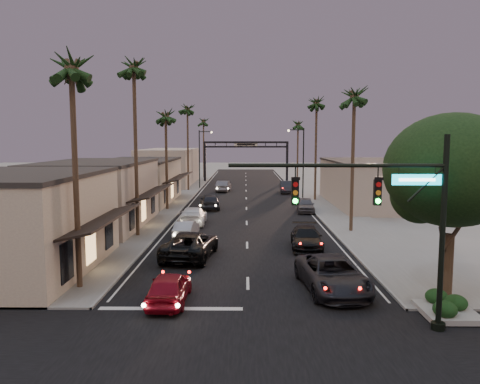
{
  "coord_description": "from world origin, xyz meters",
  "views": [
    {
      "loc": [
        -0.15,
        -14.1,
        7.6
      ],
      "look_at": [
        -0.65,
        31.19,
        2.5
      ],
      "focal_mm": 35.0,
      "sensor_mm": 36.0,
      "label": 1
    }
  ],
  "objects_px": {
    "palm_ra": "(355,91)",
    "palm_rb": "(317,100)",
    "palm_lc": "(166,112)",
    "oncoming_red": "(169,287)",
    "oncoming_silver": "(186,229)",
    "corner_tree": "(454,175)",
    "streetlight_left": "(201,154)",
    "palm_rc": "(298,122)",
    "traffic_signal": "(395,204)",
    "palm_lb": "(134,63)",
    "palm_far": "(203,120)",
    "streetlight_right": "(301,158)",
    "palm_ld": "(187,106)",
    "oncoming_pickup": "(190,245)",
    "curbside_near": "(332,275)",
    "palm_la": "(71,60)",
    "curbside_black": "(306,238)",
    "arch": "(246,151)"
  },
  "relations": [
    {
      "from": "palm_la",
      "to": "oncoming_silver",
      "type": "distance_m",
      "value": 17.07
    },
    {
      "from": "corner_tree",
      "to": "palm_ra",
      "type": "relative_size",
      "value": 0.67
    },
    {
      "from": "corner_tree",
      "to": "streetlight_left",
      "type": "bearing_deg",
      "value": 107.97
    },
    {
      "from": "palm_rb",
      "to": "streetlight_left",
      "type": "bearing_deg",
      "value": 137.95
    },
    {
      "from": "streetlight_left",
      "to": "oncoming_silver",
      "type": "bearing_deg",
      "value": -86.54
    },
    {
      "from": "corner_tree",
      "to": "curbside_near",
      "type": "bearing_deg",
      "value": 165.39
    },
    {
      "from": "palm_rc",
      "to": "oncoming_silver",
      "type": "distance_m",
      "value": 45.46
    },
    {
      "from": "streetlight_right",
      "to": "palm_ld",
      "type": "height_order",
      "value": "palm_ld"
    },
    {
      "from": "corner_tree",
      "to": "palm_far",
      "type": "bearing_deg",
      "value": 104.14
    },
    {
      "from": "streetlight_left",
      "to": "oncoming_silver",
      "type": "relative_size",
      "value": 2.24
    },
    {
      "from": "traffic_signal",
      "to": "palm_rb",
      "type": "bearing_deg",
      "value": 85.84
    },
    {
      "from": "palm_lc",
      "to": "palm_ra",
      "type": "height_order",
      "value": "palm_ra"
    },
    {
      "from": "palm_lb",
      "to": "oncoming_pickup",
      "type": "distance_m",
      "value": 14.99
    },
    {
      "from": "streetlight_left",
      "to": "palm_la",
      "type": "distance_m",
      "value": 49.41
    },
    {
      "from": "palm_lb",
      "to": "palm_rb",
      "type": "relative_size",
      "value": 1.07
    },
    {
      "from": "palm_lc",
      "to": "palm_rb",
      "type": "xyz_separation_m",
      "value": [
        17.2,
        8.0,
        1.95
      ]
    },
    {
      "from": "traffic_signal",
      "to": "corner_tree",
      "type": "distance_m",
      "value": 5.2
    },
    {
      "from": "streetlight_right",
      "to": "corner_tree",
      "type": "bearing_deg",
      "value": -86.11
    },
    {
      "from": "arch",
      "to": "streetlight_right",
      "type": "height_order",
      "value": "streetlight_right"
    },
    {
      "from": "curbside_near",
      "to": "curbside_black",
      "type": "relative_size",
      "value": 1.18
    },
    {
      "from": "palm_lc",
      "to": "curbside_black",
      "type": "relative_size",
      "value": 2.36
    },
    {
      "from": "traffic_signal",
      "to": "curbside_black",
      "type": "bearing_deg",
      "value": 96.25
    },
    {
      "from": "palm_ld",
      "to": "palm_rc",
      "type": "distance_m",
      "value": 19.51
    },
    {
      "from": "arch",
      "to": "oncoming_red",
      "type": "bearing_deg",
      "value": -93.35
    },
    {
      "from": "traffic_signal",
      "to": "palm_lc",
      "type": "relative_size",
      "value": 0.7
    },
    {
      "from": "palm_ra",
      "to": "palm_far",
      "type": "height_order",
      "value": "same"
    },
    {
      "from": "palm_rb",
      "to": "palm_rc",
      "type": "xyz_separation_m",
      "value": [
        0.0,
        20.0,
        -1.95
      ]
    },
    {
      "from": "palm_far",
      "to": "oncoming_pickup",
      "type": "distance_m",
      "value": 63.65
    },
    {
      "from": "corner_tree",
      "to": "palm_rb",
      "type": "relative_size",
      "value": 0.62
    },
    {
      "from": "palm_lc",
      "to": "oncoming_red",
      "type": "height_order",
      "value": "palm_lc"
    },
    {
      "from": "palm_lb",
      "to": "oncoming_silver",
      "type": "distance_m",
      "value": 13.31
    },
    {
      "from": "palm_lb",
      "to": "curbside_near",
      "type": "height_order",
      "value": "palm_lb"
    },
    {
      "from": "curbside_near",
      "to": "palm_ld",
      "type": "bearing_deg",
      "value": 99.59
    },
    {
      "from": "oncoming_silver",
      "to": "corner_tree",
      "type": "bearing_deg",
      "value": 139.32
    },
    {
      "from": "streetlight_left",
      "to": "palm_rc",
      "type": "bearing_deg",
      "value": 21.14
    },
    {
      "from": "palm_ld",
      "to": "curbside_near",
      "type": "height_order",
      "value": "palm_ld"
    },
    {
      "from": "curbside_black",
      "to": "palm_rb",
      "type": "bearing_deg",
      "value": 84.0
    },
    {
      "from": "palm_ld",
      "to": "palm_rb",
      "type": "height_order",
      "value": "same"
    },
    {
      "from": "oncoming_pickup",
      "to": "oncoming_red",
      "type": "bearing_deg",
      "value": 96.78
    },
    {
      "from": "arch",
      "to": "oncoming_red",
      "type": "distance_m",
      "value": 63.29
    },
    {
      "from": "palm_la",
      "to": "palm_ra",
      "type": "xyz_separation_m",
      "value": [
        17.2,
        15.0,
        0.0
      ]
    },
    {
      "from": "oncoming_red",
      "to": "curbside_near",
      "type": "distance_m",
      "value": 8.13
    },
    {
      "from": "palm_lb",
      "to": "curbside_near",
      "type": "distance_m",
      "value": 22.27
    },
    {
      "from": "streetlight_left",
      "to": "oncoming_red",
      "type": "distance_m",
      "value": 51.31
    },
    {
      "from": "traffic_signal",
      "to": "palm_lb",
      "type": "relative_size",
      "value": 0.56
    },
    {
      "from": "palm_far",
      "to": "curbside_near",
      "type": "bearing_deg",
      "value": -79.73
    },
    {
      "from": "palm_rc",
      "to": "curbside_near",
      "type": "height_order",
      "value": "palm_rc"
    },
    {
      "from": "corner_tree",
      "to": "curbside_near",
      "type": "height_order",
      "value": "corner_tree"
    },
    {
      "from": "palm_ra",
      "to": "palm_rb",
      "type": "distance_m",
      "value": 20.02
    },
    {
      "from": "palm_ra",
      "to": "arch",
      "type": "bearing_deg",
      "value": 100.59
    }
  ]
}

